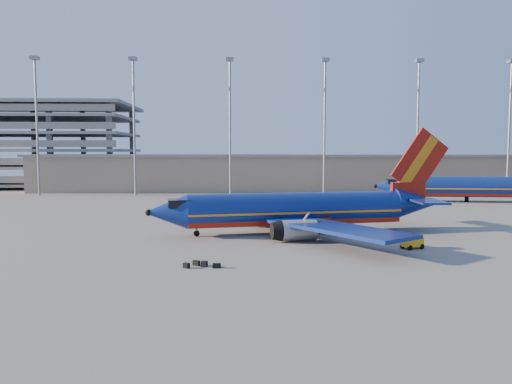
% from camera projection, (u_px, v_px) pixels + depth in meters
% --- Properties ---
extents(ground, '(220.00, 220.00, 0.00)m').
position_uv_depth(ground, '(267.00, 228.00, 60.35)').
color(ground, slate).
rests_on(ground, ground).
extents(terminal_building, '(122.00, 16.00, 8.50)m').
position_uv_depth(terminal_building, '(294.00, 172.00, 118.14)').
color(terminal_building, gray).
rests_on(terminal_building, ground).
extents(parking_garage, '(62.00, 32.00, 21.40)m').
position_uv_depth(parking_garage, '(14.00, 142.00, 130.77)').
color(parking_garage, slate).
rests_on(parking_garage, ground).
extents(light_mast_row, '(101.60, 1.60, 28.65)m').
position_uv_depth(light_mast_row, '(278.00, 112.00, 104.91)').
color(light_mast_row, gray).
rests_on(light_mast_row, ground).
extents(aircraft_main, '(35.34, 33.70, 12.05)m').
position_uv_depth(aircraft_main, '(302.00, 210.00, 56.55)').
color(aircraft_main, navy).
rests_on(aircraft_main, ground).
extents(aircraft_second, '(35.88, 13.89, 12.18)m').
position_uv_depth(aircraft_second, '(472.00, 187.00, 90.58)').
color(aircraft_second, navy).
rests_on(aircraft_second, ground).
extents(baggage_tug, '(2.26, 1.86, 1.41)m').
position_uv_depth(baggage_tug, '(412.00, 241.00, 47.31)').
color(baggage_tug, yellow).
rests_on(baggage_tug, ground).
extents(luggage_pile, '(3.02, 1.41, 0.45)m').
position_uv_depth(luggage_pile, '(202.00, 265.00, 39.83)').
color(luggage_pile, black).
rests_on(luggage_pile, ground).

